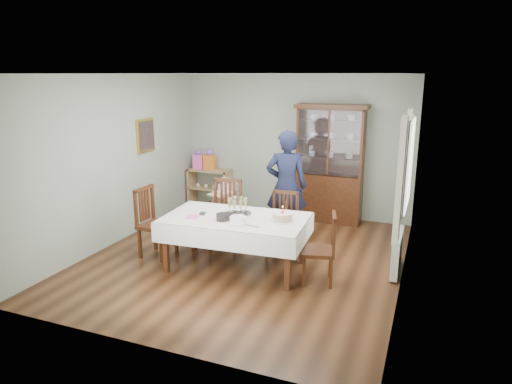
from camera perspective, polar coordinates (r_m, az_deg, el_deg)
The scene contains 25 objects.
floor at distance 6.97m, azimuth -1.33°, elevation -8.23°, with size 5.00×5.00×0.00m, color #593319.
room_shell at distance 6.99m, azimuth 0.28°, elevation 6.38°, with size 5.00×5.00×5.00m.
dining_table at distance 6.50m, azimuth -2.54°, elevation -6.31°, with size 2.06×1.26×0.76m.
china_cabinet at distance 8.51m, azimuth 9.22°, elevation 3.70°, with size 1.30×0.48×2.18m.
sideboard at distance 9.52m, azimuth -5.78°, elevation 0.50°, with size 0.90×0.38×0.80m.
picture_frame at distance 8.28m, azimuth -13.62°, elevation 6.87°, with size 0.04×0.48×0.58m, color gold.
window at distance 6.33m, azimuth 18.60°, elevation 3.35°, with size 0.04×1.02×1.22m, color white.
curtain_left at distance 5.75m, azimuth 17.57°, elevation 1.34°, with size 0.07×0.30×1.55m, color silver.
curtain_right at distance 6.96m, azimuth 18.34°, elevation 3.49°, with size 0.07×0.30×1.55m, color silver.
radiator at distance 6.68m, azimuth 17.22°, elevation -7.18°, with size 0.10×0.80×0.55m, color white.
chair_far_left at distance 7.32m, azimuth -3.84°, elevation -4.45°, with size 0.56×0.56×1.07m.
chair_far_right at distance 7.06m, azimuth 3.25°, elevation -5.48°, with size 0.43×0.43×0.95m.
chair_end_left at distance 7.11m, azimuth -12.30°, elevation -5.37°, with size 0.49×0.49×1.06m.
chair_end_right at distance 6.16m, azimuth 7.87°, elevation -8.68°, with size 0.52×0.52×0.95m.
woman at distance 7.45m, azimuth 3.83°, elevation 0.72°, with size 0.67×0.44×1.84m, color black.
high_chair at distance 7.98m, azimuth -3.93°, elevation -2.37°, with size 0.55×0.55×0.97m.
champagne_tray at distance 6.47m, azimuth -2.30°, elevation -2.20°, with size 0.39×0.39×0.24m.
birthday_cake at distance 6.19m, azimuth 3.34°, elevation -3.16°, with size 0.32×0.32×0.22m.
plate_stack_dark at distance 6.25m, azimuth -4.15°, elevation -3.13°, with size 0.19×0.19×0.09m, color black.
plate_stack_white at distance 6.09m, azimuth -2.23°, elevation -3.54°, with size 0.23×0.23×0.10m, color white.
napkin_stack at distance 6.41m, azimuth -7.98°, elevation -3.10°, with size 0.14×0.14×0.02m, color #FF5DBE.
cutlery at distance 6.57m, azimuth -7.01°, elevation -2.66°, with size 0.12×0.17×0.01m, color silver, non-canonical shape.
cake_knife at distance 6.01m, azimuth -0.88°, elevation -4.20°, with size 0.30×0.03×0.01m, color silver.
gift_bag_pink at distance 9.48m, azimuth -7.19°, elevation 3.98°, with size 0.22×0.15×0.40m.
gift_bag_orange at distance 9.36m, azimuth -5.81°, elevation 3.96°, with size 0.24×0.17×0.42m.
Camera 1 is at (2.49, -5.92, 2.70)m, focal length 32.00 mm.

